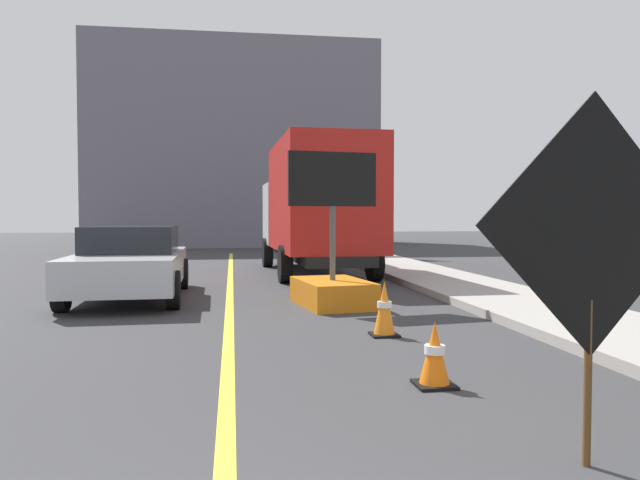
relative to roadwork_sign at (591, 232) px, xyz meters
The scene contains 10 objects.
sidewalk_curb 5.28m from the roadwork_sign, 57.59° to the left, with size 2.17×48.00×0.14m, color #9E9991.
lane_center_stripe 5.07m from the roadwork_sign, 117.61° to the left, with size 0.14×36.00×0.01m, color yellow.
roadwork_sign is the anchor object (origin of this frame).
arrow_board_trailer 7.05m from the roadwork_sign, 93.68° to the left, with size 1.59×1.94×2.70m.
box_truck 12.64m from the roadwork_sign, 89.69° to the left, with size 2.63×7.30×3.46m.
pickup_car 9.42m from the roadwork_sign, 116.04° to the left, with size 2.11×4.53×1.38m.
highway_guide_sign 20.46m from the roadwork_sign, 84.51° to the left, with size 2.79×0.18×5.00m.
far_building_block 31.75m from the roadwork_sign, 93.72° to the left, with size 14.87×9.38×10.66m, color slate.
traffic_cone_near_sign 2.22m from the roadwork_sign, 100.78° to the left, with size 0.36×0.36×0.60m.
traffic_cone_mid_lane 4.35m from the roadwork_sign, 93.03° to the left, with size 0.36×0.36×0.73m.
Camera 1 is at (0.05, -1.72, 1.57)m, focal length 33.71 mm.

